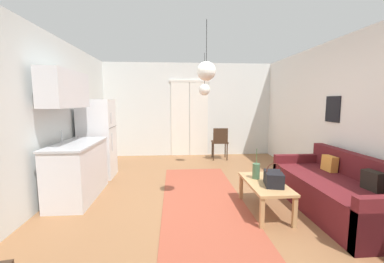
# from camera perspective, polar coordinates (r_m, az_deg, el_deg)

# --- Properties ---
(ground_plane) EXTENTS (5.28, 7.70, 0.10)m
(ground_plane) POSITION_cam_1_polar(r_m,az_deg,el_deg) (3.71, 2.85, -18.26)
(ground_plane) COLOR #8E603D
(wall_back) EXTENTS (4.88, 0.13, 2.60)m
(wall_back) POSITION_cam_1_polar(r_m,az_deg,el_deg) (6.95, -0.79, 5.04)
(wall_back) COLOR silver
(wall_back) RESTS_ON ground_plane
(wall_right) EXTENTS (0.12, 7.30, 2.60)m
(wall_right) POSITION_cam_1_polar(r_m,az_deg,el_deg) (4.36, 35.93, 2.63)
(wall_right) COLOR white
(wall_right) RESTS_ON ground_plane
(wall_left) EXTENTS (0.12, 7.30, 2.60)m
(wall_left) POSITION_cam_1_polar(r_m,az_deg,el_deg) (3.87, -34.77, 2.29)
(wall_left) COLOR silver
(wall_left) RESTS_ON ground_plane
(area_rug) EXTENTS (1.23, 3.55, 0.01)m
(area_rug) POSITION_cam_1_polar(r_m,az_deg,el_deg) (3.91, 2.63, -16.01)
(area_rug) COLOR #9E4733
(area_rug) RESTS_ON ground_plane
(couch) EXTENTS (0.88, 2.02, 0.80)m
(couch) POSITION_cam_1_polar(r_m,az_deg,el_deg) (4.06, 31.03, -12.11)
(couch) COLOR #5B191E
(couch) RESTS_ON ground_plane
(coffee_table) EXTENTS (0.49, 0.99, 0.43)m
(coffee_table) POSITION_cam_1_polar(r_m,az_deg,el_deg) (3.61, 16.72, -12.15)
(coffee_table) COLOR tan
(coffee_table) RESTS_ON ground_plane
(bamboo_vase) EXTENTS (0.11, 0.11, 0.44)m
(bamboo_vase) POSITION_cam_1_polar(r_m,az_deg,el_deg) (3.68, 14.80, -8.94)
(bamboo_vase) COLOR #47704C
(bamboo_vase) RESTS_ON coffee_table
(handbag) EXTENTS (0.29, 0.36, 0.31)m
(handbag) POSITION_cam_1_polar(r_m,az_deg,el_deg) (3.46, 18.58, -10.40)
(handbag) COLOR black
(handbag) RESTS_ON coffee_table
(refrigerator) EXTENTS (0.65, 0.61, 1.58)m
(refrigerator) POSITION_cam_1_polar(r_m,az_deg,el_deg) (5.28, -21.28, -1.57)
(refrigerator) COLOR white
(refrigerator) RESTS_ON ground_plane
(kitchen_counter) EXTENTS (0.59, 1.31, 2.00)m
(kitchen_counter) POSITION_cam_1_polar(r_m,az_deg,el_deg) (4.26, -25.71, -4.19)
(kitchen_counter) COLOR silver
(kitchen_counter) RESTS_ON ground_plane
(accent_chair) EXTENTS (0.44, 0.43, 0.85)m
(accent_chair) POSITION_cam_1_polar(r_m,az_deg,el_deg) (6.48, 6.55, -2.24)
(accent_chair) COLOR #382619
(accent_chair) RESTS_ON ground_plane
(pendant_lamp_near) EXTENTS (0.26, 0.26, 0.79)m
(pendant_lamp_near) POSITION_cam_1_polar(r_m,az_deg,el_deg) (3.34, 3.38, 13.95)
(pendant_lamp_near) COLOR black
(pendant_lamp_far) EXTENTS (0.25, 0.25, 0.93)m
(pendant_lamp_far) POSITION_cam_1_polar(r_m,az_deg,el_deg) (5.52, 2.92, 9.75)
(pendant_lamp_far) COLOR black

